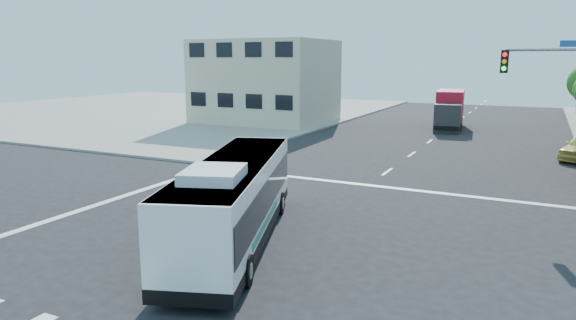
% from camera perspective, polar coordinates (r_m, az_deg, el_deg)
% --- Properties ---
extents(ground, '(120.00, 120.00, 0.00)m').
position_cam_1_polar(ground, '(17.54, -0.55, -9.59)').
color(ground, black).
rests_on(ground, ground).
extents(sidewalk_nw, '(50.00, 50.00, 0.15)m').
position_cam_1_polar(sidewalk_nw, '(65.57, -14.29, 5.47)').
color(sidewalk_nw, gray).
rests_on(sidewalk_nw, ground).
extents(building_west, '(12.06, 10.06, 8.00)m').
position_cam_1_polar(building_west, '(50.91, -2.50, 8.68)').
color(building_west, '#BFB89F').
rests_on(building_west, ground).
extents(transit_bus, '(5.69, 10.85, 3.17)m').
position_cam_1_polar(transit_bus, '(17.54, -5.91, -4.33)').
color(transit_bus, black).
rests_on(transit_bus, ground).
extents(box_truck, '(2.98, 7.73, 3.39)m').
position_cam_1_polar(box_truck, '(48.66, 17.50, 5.28)').
color(box_truck, '#28282D').
rests_on(box_truck, ground).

